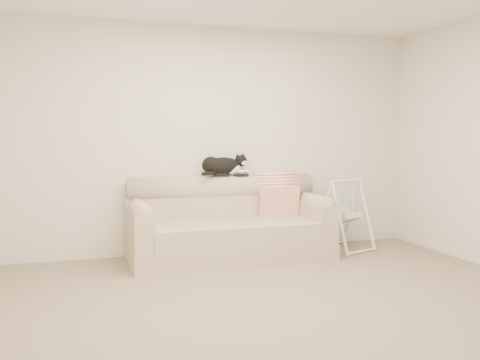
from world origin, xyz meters
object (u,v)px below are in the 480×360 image
(remote_a, at_px, (221,175))
(baby_swing, at_px, (345,214))
(sofa, at_px, (228,226))
(tuxedo_cat, at_px, (223,165))
(remote_b, at_px, (241,175))

(remote_a, bearing_deg, baby_swing, -8.99)
(sofa, bearing_deg, tuxedo_cat, 87.96)
(remote_b, xyz_separation_m, baby_swing, (1.23, -0.21, -0.49))
(tuxedo_cat, height_order, baby_swing, tuxedo_cat)
(remote_a, xyz_separation_m, baby_swing, (1.47, -0.23, -0.49))
(remote_a, relative_size, tuxedo_cat, 0.29)
(remote_a, bearing_deg, remote_b, -4.82)
(sofa, xyz_separation_m, tuxedo_cat, (0.01, 0.23, 0.67))
(remote_b, bearing_deg, baby_swing, -9.77)
(remote_a, relative_size, remote_b, 1.06)
(sofa, distance_m, tuxedo_cat, 0.71)
(sofa, distance_m, baby_swing, 1.45)
(tuxedo_cat, bearing_deg, sofa, -92.04)
(sofa, height_order, remote_a, remote_a)
(remote_a, xyz_separation_m, tuxedo_cat, (0.03, 0.01, 0.11))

